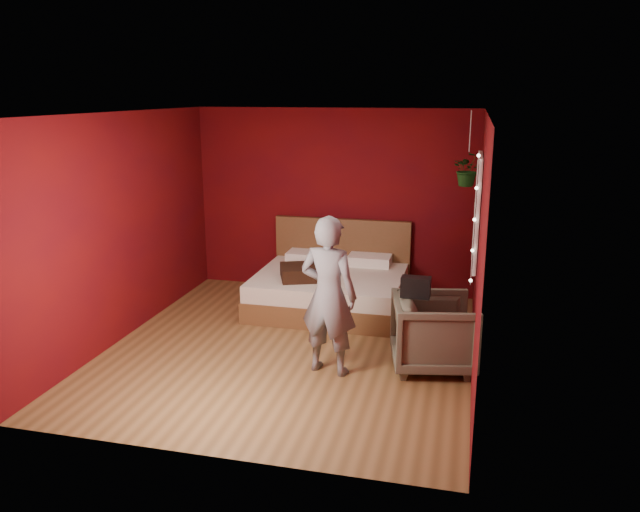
{
  "coord_description": "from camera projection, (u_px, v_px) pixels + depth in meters",
  "views": [
    {
      "loc": [
        1.88,
        -6.31,
        2.82
      ],
      "look_at": [
        0.25,
        0.4,
        0.99
      ],
      "focal_mm": 35.0,
      "sensor_mm": 36.0,
      "label": 1
    }
  ],
  "objects": [
    {
      "name": "handbag",
      "position": [
        416.0,
        287.0,
        6.38
      ],
      "size": [
        0.3,
        0.16,
        0.21
      ],
      "primitive_type": "cube",
      "rotation": [
        0.0,
        0.0,
        -0.02
      ],
      "color": "black",
      "rests_on": "armchair"
    },
    {
      "name": "bed",
      "position": [
        331.0,
        287.0,
        8.35
      ],
      "size": [
        1.95,
        1.65,
        1.07
      ],
      "color": "brown",
      "rests_on": "ground"
    },
    {
      "name": "hanging_plant",
      "position": [
        468.0,
        169.0,
        7.53
      ],
      "size": [
        0.44,
        0.4,
        0.9
      ],
      "color": "silver",
      "rests_on": "room_walls"
    },
    {
      "name": "person",
      "position": [
        329.0,
        296.0,
        6.28
      ],
      "size": [
        0.66,
        0.5,
        1.65
      ],
      "primitive_type": "imported",
      "rotation": [
        0.0,
        0.0,
        2.96
      ],
      "color": "slate",
      "rests_on": "ground"
    },
    {
      "name": "floor",
      "position": [
        291.0,
        347.0,
        7.08
      ],
      "size": [
        4.5,
        4.5,
        0.0
      ],
      "primitive_type": "plane",
      "color": "brown",
      "rests_on": "ground"
    },
    {
      "name": "armchair",
      "position": [
        434.0,
        333.0,
        6.48
      ],
      "size": [
        0.99,
        0.97,
        0.77
      ],
      "primitive_type": "imported",
      "rotation": [
        0.0,
        0.0,
        1.77
      ],
      "color": "#64644F",
      "rests_on": "ground"
    },
    {
      "name": "window",
      "position": [
        477.0,
        211.0,
        7.09
      ],
      "size": [
        0.05,
        0.97,
        1.27
      ],
      "color": "white",
      "rests_on": "room_walls"
    },
    {
      "name": "fairy_lights",
      "position": [
        475.0,
        220.0,
        6.6
      ],
      "size": [
        0.04,
        0.04,
        1.45
      ],
      "color": "silver",
      "rests_on": "room_walls"
    },
    {
      "name": "room_walls",
      "position": [
        289.0,
        201.0,
        6.65
      ],
      "size": [
        4.04,
        4.54,
        2.62
      ],
      "color": "#640B0A",
      "rests_on": "ground"
    },
    {
      "name": "throw_pillow",
      "position": [
        300.0,
        272.0,
        7.97
      ],
      "size": [
        0.63,
        0.63,
        0.17
      ],
      "primitive_type": "cube",
      "rotation": [
        0.0,
        0.0,
        0.37
      ],
      "color": "#311C10",
      "rests_on": "bed"
    }
  ]
}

